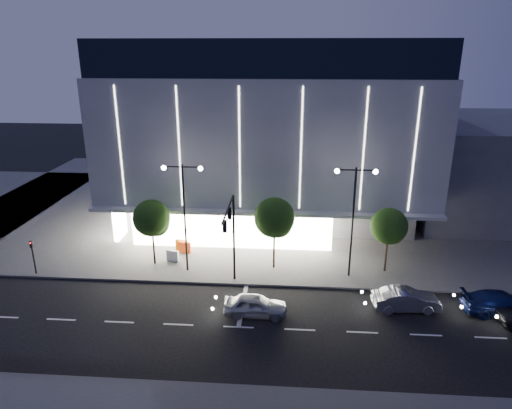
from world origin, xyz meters
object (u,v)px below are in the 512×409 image
Objects in this scene: tree_right at (389,228)px; street_lamp_east at (354,207)px; car_lead at (255,305)px; tree_mid at (275,220)px; barrier_a at (185,247)px; car_third at (502,303)px; traffic_mast at (231,228)px; tree_left at (152,220)px; ped_signal_far at (33,254)px; barrier_c at (182,245)px; barrier_b at (173,256)px; car_second at (406,300)px; street_lamp_west at (184,203)px.

street_lamp_east is at bearing -161.37° from tree_right.
street_lamp_east is 10.57m from car_lead.
barrier_a is (-7.97, 2.24, -3.68)m from tree_mid.
traffic_mast is at bearing 82.92° from car_third.
traffic_mast reaches higher than tree_left.
street_lamp_east reaches higher than ped_signal_far.
tree_mid is 9.01m from tree_right.
street_lamp_east is 15.71m from barrier_c.
tree_right is (19.00, -0.00, -0.15)m from tree_left.
street_lamp_east is 8.18× the size of barrier_b.
barrier_a is 1.88m from barrier_b.
barrier_b is 2.22m from barrier_c.
ped_signal_far is 0.52× the size of tree_left.
car_lead is at bearing -41.23° from barrier_a.
car_third is 4.79× the size of barrier_a.
ped_signal_far is 19.35m from tree_mid.
barrier_c is (-17.70, 8.20, -0.11)m from car_second.
tree_mid is (19.03, 2.52, 2.45)m from ped_signal_far.
tree_left is 5.20× the size of barrier_a.
tree_right is (3.03, 1.02, -2.07)m from street_lamp_east.
barrier_b is (-5.57, 4.15, -4.38)m from traffic_mast.
barrier_a is 0.57m from barrier_c.
car_second is at bearing -15.93° from tree_left.
tree_mid is 1.17× the size of car_third.
car_third is 24.98m from barrier_a.
barrier_a is 1.00× the size of barrier_b.
car_third reaches higher than car_second.
tree_right is 17.85m from barrier_c.
tree_mid is at bearing -3.93° from barrier_a.
tree_mid reaches higher than tree_right.
tree_right reaches higher than barrier_c.
street_lamp_west is 8.18× the size of barrier_b.
car_third reaches higher than car_lead.
barrier_a is at bearing 166.84° from street_lamp_east.
tree_left is 1.09× the size of car_third.
car_second is (9.35, -5.52, -3.57)m from tree_mid.
traffic_mast is 9.43m from street_lamp_east.
tree_right reaches higher than car_lead.
barrier_b is at bearing 16.02° from ped_signal_far.
car_third is 25.48m from barrier_c.
car_lead is at bearing -37.82° from barrier_c.
traffic_mast is at bearing 76.92° from car_second.
barrier_a is (-17.33, 7.77, -0.11)m from car_second.
tree_right is 9.28m from car_third.
street_lamp_west is 1.46× the size of tree_mid.
tree_left is at bearing 76.42° from car_third.
car_lead is at bearing -37.87° from tree_left.
car_third is (6.42, -0.01, 0.00)m from car_second.
traffic_mast is 0.79× the size of street_lamp_west.
tree_left is 5.20× the size of barrier_b.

